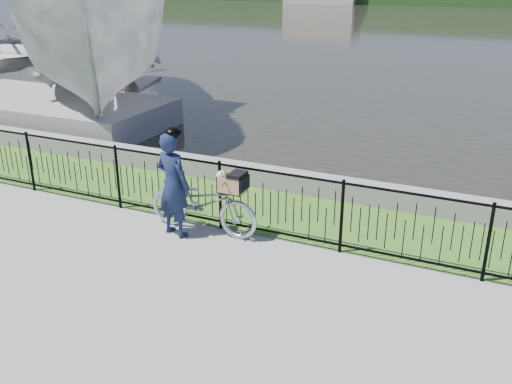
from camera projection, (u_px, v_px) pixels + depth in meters
The scene contains 10 objects.
ground at pixel (231, 289), 7.54m from camera, with size 120.00×120.00×0.00m, color gray.
grass_strip at pixel (300, 215), 9.73m from camera, with size 60.00×2.00×0.01m, color #3C6921.
water at pixel (471, 34), 35.40m from camera, with size 120.00×120.00×0.00m, color black.
quay_wall at pixel (319, 186), 10.50m from camera, with size 60.00×0.30×0.40m, color gray.
fence at pixel (278, 206), 8.67m from camera, with size 14.00×0.06×1.15m, color black, non-canonical shape.
dock at pixel (1, 105), 15.92m from camera, with size 10.00×3.00×0.70m, color gray.
bicycle_rig at pixel (204, 202), 8.99m from camera, with size 1.89×0.66×1.11m.
cyclist at pixel (173, 183), 8.75m from camera, with size 0.69×0.53×1.76m.
boat_near at pixel (97, 34), 16.04m from camera, with size 9.84×10.89×5.94m.
boat_far at pixel (34, 52), 20.83m from camera, with size 8.27×10.71×2.05m.
Camera 1 is at (3.01, -5.79, 3.99)m, focal length 40.00 mm.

